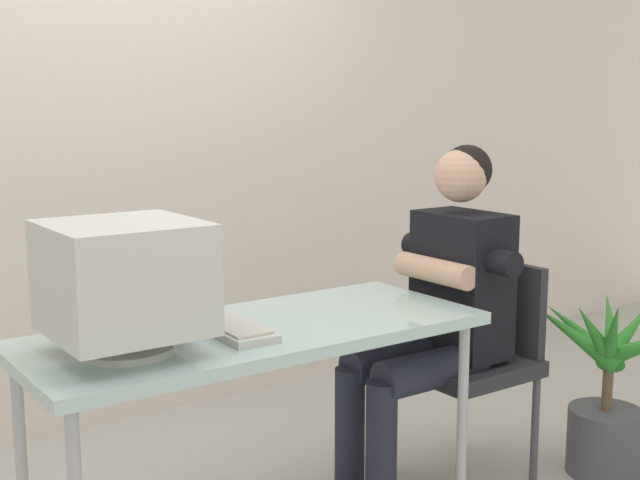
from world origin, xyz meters
The scene contains 8 objects.
wall_back centered at (0.30, 1.40, 1.50)m, with size 8.00×0.10×3.00m, color beige.
desk centered at (0.00, 0.00, 0.69)m, with size 1.46×0.60×0.75m.
crt_monitor centered at (-0.44, -0.04, 0.96)m, with size 0.41×0.40×0.37m.
keyboard centered at (-0.10, 0.03, 0.77)m, with size 0.16×0.46×0.03m.
office_chair centered at (0.99, 0.02, 0.49)m, with size 0.45×0.45×0.83m.
person_seated centered at (0.79, 0.02, 0.70)m, with size 0.75×0.55×1.29m.
potted_plant centered at (1.41, -0.29, 0.33)m, with size 0.61×0.66×0.77m.
desk_mug centered at (-0.14, 0.21, 0.80)m, with size 0.08×0.09×0.09m.
Camera 1 is at (-1.30, -2.19, 1.44)m, focal length 47.24 mm.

